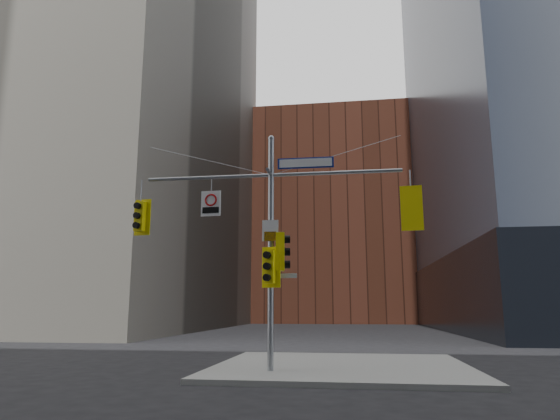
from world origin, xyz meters
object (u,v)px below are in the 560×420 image
(street_sign_blade, at_px, (306,163))
(traffic_light_pole_front, at_px, (269,267))
(traffic_light_east_arm, at_px, (412,209))
(regulatory_sign_arm, at_px, (211,203))
(signal_assembly, at_px, (271,225))
(traffic_light_pole_side, at_px, (282,252))
(traffic_light_west_arm, at_px, (140,217))

(street_sign_blade, bearing_deg, traffic_light_pole_front, -166.32)
(traffic_light_east_arm, relative_size, street_sign_blade, 0.77)
(traffic_light_east_arm, height_order, regulatory_sign_arm, regulatory_sign_arm)
(signal_assembly, relative_size, traffic_light_pole_front, 6.58)
(traffic_light_east_arm, height_order, traffic_light_pole_side, traffic_light_east_arm)
(traffic_light_west_arm, bearing_deg, traffic_light_east_arm, 8.38)
(street_sign_blade, bearing_deg, traffic_light_east_arm, -0.38)
(traffic_light_pole_side, distance_m, street_sign_blade, 2.85)
(traffic_light_east_arm, relative_size, regulatory_sign_arm, 1.66)
(signal_assembly, bearing_deg, traffic_light_east_arm, 0.01)
(street_sign_blade, xyz_separation_m, regulatory_sign_arm, (-2.99, -0.02, -1.17))
(signal_assembly, distance_m, traffic_light_pole_side, 0.88)
(signal_assembly, distance_m, traffic_light_west_arm, 4.26)
(street_sign_blade, bearing_deg, traffic_light_pole_side, 178.67)
(traffic_light_west_arm, bearing_deg, regulatory_sign_arm, 7.65)
(signal_assembly, distance_m, regulatory_sign_arm, 2.05)
(traffic_light_west_arm, bearing_deg, traffic_light_pole_front, 4.68)
(signal_assembly, relative_size, regulatory_sign_arm, 9.96)
(traffic_light_east_arm, bearing_deg, regulatory_sign_arm, 6.96)
(traffic_light_east_arm, xyz_separation_m, regulatory_sign_arm, (-6.12, -0.02, 0.38))
(traffic_light_west_arm, bearing_deg, traffic_light_pole_side, 8.50)
(traffic_light_west_arm, bearing_deg, street_sign_blade, 8.36)
(street_sign_blade, height_order, regulatory_sign_arm, street_sign_blade)
(signal_assembly, bearing_deg, regulatory_sign_arm, -179.39)
(street_sign_blade, relative_size, regulatory_sign_arm, 2.17)
(traffic_light_east_arm, bearing_deg, signal_assembly, 6.77)
(traffic_light_pole_side, height_order, regulatory_sign_arm, regulatory_sign_arm)
(street_sign_blade, bearing_deg, traffic_light_west_arm, 179.56)
(traffic_light_west_arm, height_order, traffic_light_pole_side, traffic_light_west_arm)
(traffic_light_east_arm, bearing_deg, traffic_light_pole_front, 10.40)
(traffic_light_pole_side, xyz_separation_m, traffic_light_pole_front, (-0.33, -0.28, -0.47))
(traffic_light_pole_side, xyz_separation_m, street_sign_blade, (0.76, -0.01, 2.75))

